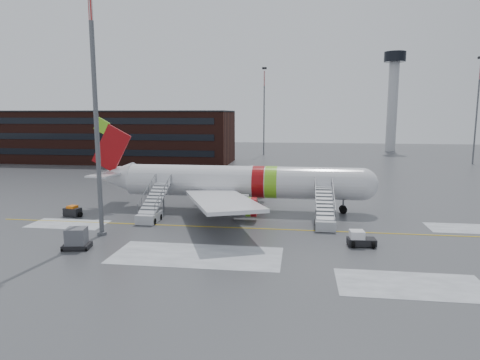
# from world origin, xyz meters

# --- Properties ---
(ground) EXTENTS (260.00, 260.00, 0.00)m
(ground) POSITION_xyz_m (0.00, 0.00, 0.00)
(ground) COLOR #494C4F
(ground) RESTS_ON ground
(airliner) EXTENTS (35.03, 32.97, 11.18)m
(airliner) POSITION_xyz_m (-5.50, 7.28, 3.42)
(airliner) COLOR white
(airliner) RESTS_ON ground
(airstair_fwd) EXTENTS (2.05, 7.70, 3.48)m
(airstair_fwd) POSITION_xyz_m (4.95, 0.74, 1.06)
(airstair_fwd) COLOR #AAADB1
(airstair_fwd) RESTS_ON ground
(airstair_aft) EXTENTS (2.05, 7.70, 3.48)m
(airstair_aft) POSITION_xyz_m (-13.72, 0.74, 1.06)
(airstair_aft) COLOR #B7BABF
(airstair_aft) RESTS_ON ground
(pushback_tug) EXTENTS (2.53, 1.98, 1.39)m
(pushback_tug) POSITION_xyz_m (7.70, -5.46, 0.61)
(pushback_tug) COLOR black
(pushback_tug) RESTS_ON ground
(uld_container) EXTENTS (2.52, 2.03, 1.84)m
(uld_container) POSITION_xyz_m (-16.75, -9.72, 0.86)
(uld_container) COLOR black
(uld_container) RESTS_ON ground
(baggage_tractor) EXTENTS (2.46, 1.41, 1.23)m
(baggage_tractor) POSITION_xyz_m (-23.35, 1.37, 0.52)
(baggage_tractor) COLOR black
(baggage_tractor) RESTS_ON ground
(light_mast_near) EXTENTS (1.20, 1.20, 25.08)m
(light_mast_near) POSITION_xyz_m (-16.54, -5.39, 12.99)
(light_mast_near) COLOR #595B60
(light_mast_near) RESTS_ON ground
(terminal_building) EXTENTS (62.00, 16.11, 12.30)m
(terminal_building) POSITION_xyz_m (-45.00, 54.98, 6.20)
(terminal_building) COLOR #3F1E16
(terminal_building) RESTS_ON ground
(control_tower) EXTENTS (6.40, 6.40, 30.00)m
(control_tower) POSITION_xyz_m (30.00, 95.00, 18.75)
(control_tower) COLOR #B2B5BA
(control_tower) RESTS_ON ground
(light_mast_far_ne) EXTENTS (1.20, 1.20, 24.25)m
(light_mast_far_ne) POSITION_xyz_m (42.00, 62.00, 13.84)
(light_mast_far_ne) COLOR #595B60
(light_mast_far_ne) RESTS_ON ground
(light_mast_far_n) EXTENTS (1.20, 1.20, 24.25)m
(light_mast_far_n) POSITION_xyz_m (-8.00, 78.00, 13.84)
(light_mast_far_n) COLOR #595B60
(light_mast_far_n) RESTS_ON ground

